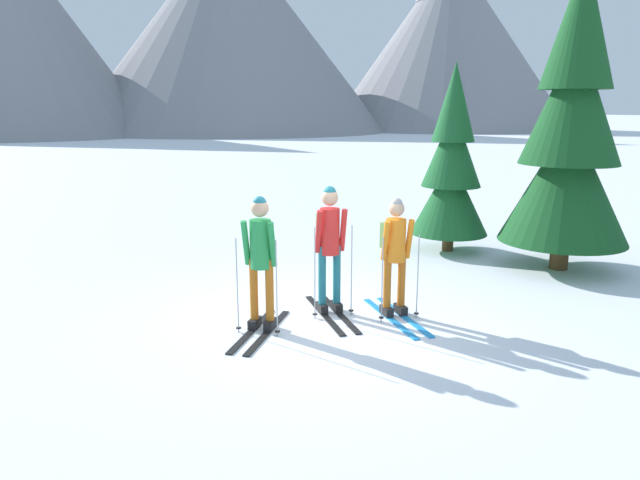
{
  "coord_description": "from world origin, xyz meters",
  "views": [
    {
      "loc": [
        -2.71,
        -7.17,
        2.9
      ],
      "look_at": [
        0.1,
        0.46,
        1.05
      ],
      "focal_mm": 32.75,
      "sensor_mm": 36.0,
      "label": 1
    }
  ],
  "objects_px": {
    "pine_tree_near": "(451,167)",
    "pine_tree_mid": "(571,132)",
    "skier_in_red": "(329,241)",
    "skier_in_orange": "(395,251)",
    "skier_in_green": "(261,257)"
  },
  "relations": [
    {
      "from": "skier_in_orange",
      "to": "skier_in_green",
      "type": "bearing_deg",
      "value": 176.67
    },
    {
      "from": "skier_in_orange",
      "to": "pine_tree_mid",
      "type": "distance_m",
      "value": 4.43
    },
    {
      "from": "skier_in_green",
      "to": "skier_in_red",
      "type": "height_order",
      "value": "skier_in_red"
    },
    {
      "from": "skier_in_green",
      "to": "skier_in_orange",
      "type": "xyz_separation_m",
      "value": [
        1.9,
        -0.11,
        -0.05
      ]
    },
    {
      "from": "skier_in_orange",
      "to": "pine_tree_near",
      "type": "xyz_separation_m",
      "value": [
        2.85,
        3.08,
        0.78
      ]
    },
    {
      "from": "skier_in_green",
      "to": "pine_tree_near",
      "type": "height_order",
      "value": "pine_tree_near"
    },
    {
      "from": "pine_tree_near",
      "to": "pine_tree_mid",
      "type": "height_order",
      "value": "pine_tree_mid"
    },
    {
      "from": "skier_in_green",
      "to": "skier_in_red",
      "type": "distance_m",
      "value": 1.14
    },
    {
      "from": "skier_in_green",
      "to": "skier_in_orange",
      "type": "height_order",
      "value": "skier_in_green"
    },
    {
      "from": "skier_in_red",
      "to": "skier_in_orange",
      "type": "bearing_deg",
      "value": -28.19
    },
    {
      "from": "skier_in_red",
      "to": "skier_in_orange",
      "type": "xyz_separation_m",
      "value": [
        0.81,
        -0.44,
        -0.1
      ]
    },
    {
      "from": "skier_in_red",
      "to": "skier_in_green",
      "type": "bearing_deg",
      "value": -163.31
    },
    {
      "from": "pine_tree_near",
      "to": "pine_tree_mid",
      "type": "distance_m",
      "value": 2.37
    },
    {
      "from": "pine_tree_near",
      "to": "pine_tree_mid",
      "type": "bearing_deg",
      "value": -59.35
    },
    {
      "from": "skier_in_red",
      "to": "skier_in_orange",
      "type": "distance_m",
      "value": 0.93
    }
  ]
}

